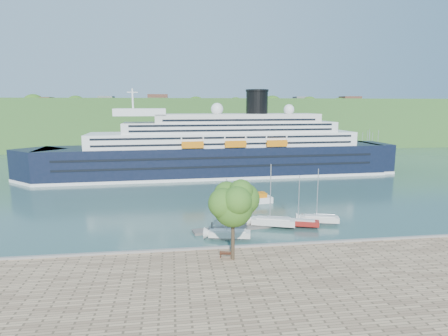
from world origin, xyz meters
TOP-DOWN VIEW (x-y plane):
  - ground at (0.00, 0.00)m, footprint 400.00×400.00m
  - far_hillside at (0.00, 145.00)m, footprint 400.00×50.00m
  - quay_coping at (0.00, -0.20)m, footprint 220.00×0.50m
  - cruise_ship at (-0.47, 59.93)m, footprint 114.00×20.30m
  - park_bench at (-6.98, -3.49)m, footprint 1.76×1.07m
  - promenade_tree at (-6.16, -4.09)m, footprint 6.90×6.90m
  - floating_pontoon at (-1.21, 10.79)m, footprint 19.11×5.56m
  - sailboat_white_near at (-5.07, 5.73)m, footprint 7.45×3.52m
  - sailboat_red at (7.94, 9.77)m, footprint 6.99×3.95m
  - sailboat_white_far at (11.83, 11.14)m, footprint 7.63×3.95m
  - tender_launch at (3.47, 26.97)m, footprint 8.32×3.85m
  - sailboat_extra at (3.21, 10.36)m, footprint 8.46×4.88m

SIDE VIEW (x-z plane):
  - ground at x=0.00m, z-range 0.00..0.00m
  - floating_pontoon at x=-1.21m, z-range 0.00..0.42m
  - tender_launch at x=3.47m, z-range 0.00..2.21m
  - quay_coping at x=0.00m, z-range 1.00..1.30m
  - park_bench at x=-6.98m, z-range 1.00..2.06m
  - sailboat_red at x=7.94m, z-range 0.00..8.71m
  - sailboat_white_near at x=-5.07m, z-range 0.00..9.28m
  - sailboat_white_far at x=11.83m, z-range 0.00..9.50m
  - sailboat_extra at x=3.21m, z-range 0.00..10.56m
  - promenade_tree at x=-6.16m, z-range 1.00..12.43m
  - far_hillside at x=0.00m, z-range 0.00..24.00m
  - cruise_ship at x=-0.47m, z-range 0.00..25.49m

